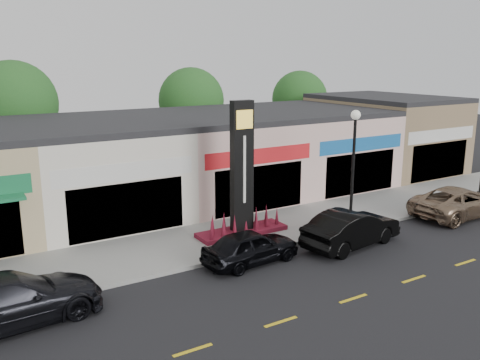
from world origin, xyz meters
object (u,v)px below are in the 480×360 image
(car_dark_sedan, at_px, (9,300))
(car_black_sedan, at_px, (251,247))
(car_black_conv, at_px, (352,228))
(car_gold_suv, at_px, (458,202))
(lamp_east_near, at_px, (354,157))
(pylon_sign, at_px, (242,188))

(car_dark_sedan, distance_m, car_black_sedan, 8.79)
(car_dark_sedan, distance_m, car_black_conv, 13.50)
(car_black_sedan, bearing_deg, car_black_conv, -102.56)
(car_black_conv, height_order, car_gold_suv, car_black_conv)
(lamp_east_near, xyz_separation_m, car_gold_suv, (6.09, -1.41, -2.71))
(car_black_sedan, xyz_separation_m, car_black_conv, (4.72, -0.64, 0.11))
(lamp_east_near, height_order, car_black_sedan, lamp_east_near)
(pylon_sign, height_order, car_black_conv, pylon_sign)
(lamp_east_near, relative_size, car_black_sedan, 1.36)
(pylon_sign, relative_size, car_black_sedan, 1.49)
(lamp_east_near, distance_m, car_dark_sedan, 15.39)
(lamp_east_near, distance_m, car_gold_suv, 6.81)
(car_black_conv, bearing_deg, pylon_sign, 36.30)
(pylon_sign, height_order, car_black_sedan, pylon_sign)
(pylon_sign, height_order, car_gold_suv, pylon_sign)
(pylon_sign, bearing_deg, car_dark_sedan, -163.04)
(car_black_conv, xyz_separation_m, car_gold_suv, (7.69, 0.36, -0.03))
(car_dark_sedan, distance_m, car_gold_suv, 21.18)
(lamp_east_near, relative_size, car_black_conv, 1.14)
(car_black_sedan, height_order, car_gold_suv, car_gold_suv)
(pylon_sign, xyz_separation_m, car_black_sedan, (-1.32, -2.82, -1.59))
(lamp_east_near, distance_m, pylon_sign, 5.42)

